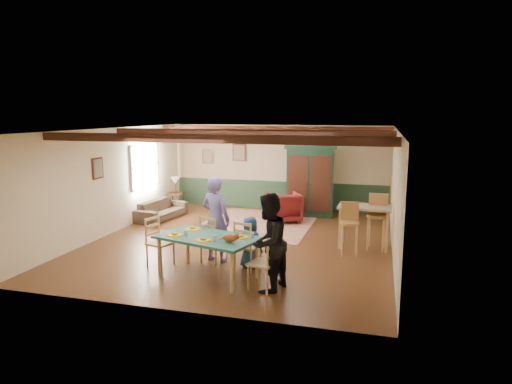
% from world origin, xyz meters
% --- Properties ---
extents(floor, '(8.00, 8.00, 0.00)m').
position_xyz_m(floor, '(0.00, 0.00, 0.00)').
color(floor, '#462613').
rests_on(floor, ground).
extents(wall_back, '(7.00, 0.02, 2.70)m').
position_xyz_m(wall_back, '(0.00, 4.00, 1.35)').
color(wall_back, beige).
rests_on(wall_back, floor).
extents(wall_left, '(0.02, 8.00, 2.70)m').
position_xyz_m(wall_left, '(-3.50, 0.00, 1.35)').
color(wall_left, beige).
rests_on(wall_left, floor).
extents(wall_right, '(0.02, 8.00, 2.70)m').
position_xyz_m(wall_right, '(3.50, 0.00, 1.35)').
color(wall_right, beige).
rests_on(wall_right, floor).
extents(ceiling, '(7.00, 8.00, 0.02)m').
position_xyz_m(ceiling, '(0.00, 0.00, 2.70)').
color(ceiling, beige).
rests_on(ceiling, wall_back).
extents(wainscot_back, '(6.95, 0.03, 0.90)m').
position_xyz_m(wainscot_back, '(0.00, 3.98, 0.45)').
color(wainscot_back, '#1F3A27').
rests_on(wainscot_back, floor).
extents(ceiling_beam_front, '(6.95, 0.16, 0.16)m').
position_xyz_m(ceiling_beam_front, '(0.00, -2.30, 2.61)').
color(ceiling_beam_front, black).
rests_on(ceiling_beam_front, ceiling).
extents(ceiling_beam_mid, '(6.95, 0.16, 0.16)m').
position_xyz_m(ceiling_beam_mid, '(0.00, 0.40, 2.61)').
color(ceiling_beam_mid, black).
rests_on(ceiling_beam_mid, ceiling).
extents(ceiling_beam_back, '(6.95, 0.16, 0.16)m').
position_xyz_m(ceiling_beam_back, '(0.00, 3.00, 2.61)').
color(ceiling_beam_back, black).
rests_on(ceiling_beam_back, ceiling).
extents(window_left, '(0.06, 1.60, 1.30)m').
position_xyz_m(window_left, '(-3.47, 1.70, 1.55)').
color(window_left, white).
rests_on(window_left, wall_left).
extents(picture_left_wall, '(0.04, 0.42, 0.52)m').
position_xyz_m(picture_left_wall, '(-3.47, -0.60, 1.75)').
color(picture_left_wall, tan).
rests_on(picture_left_wall, wall_left).
extents(picture_back_a, '(0.45, 0.04, 0.55)m').
position_xyz_m(picture_back_a, '(-1.30, 3.97, 1.80)').
color(picture_back_a, tan).
rests_on(picture_back_a, wall_back).
extents(picture_back_b, '(0.38, 0.04, 0.48)m').
position_xyz_m(picture_back_b, '(-2.40, 3.97, 1.65)').
color(picture_back_b, tan).
rests_on(picture_back_b, wall_back).
extents(dining_table, '(2.11, 1.53, 0.79)m').
position_xyz_m(dining_table, '(0.08, -2.44, 0.39)').
color(dining_table, '#206655').
rests_on(dining_table, floor).
extents(dining_chair_far_left, '(0.55, 0.57, 1.00)m').
position_xyz_m(dining_chair_far_left, '(-0.12, -1.60, 0.50)').
color(dining_chair_far_left, tan).
rests_on(dining_chair_far_left, floor).
extents(dining_chair_far_right, '(0.55, 0.57, 1.00)m').
position_xyz_m(dining_chair_far_right, '(0.69, -1.83, 0.50)').
color(dining_chair_far_right, tan).
rests_on(dining_chair_far_right, floor).
extents(dining_chair_end_left, '(0.57, 0.55, 1.00)m').
position_xyz_m(dining_chair_end_left, '(-1.08, -2.11, 0.50)').
color(dining_chair_end_left, tan).
rests_on(dining_chair_end_left, floor).
extents(dining_chair_end_right, '(0.57, 0.55, 1.00)m').
position_xyz_m(dining_chair_end_right, '(1.24, -2.77, 0.50)').
color(dining_chair_end_right, tan).
rests_on(dining_chair_end_right, floor).
extents(person_man, '(0.75, 0.60, 1.81)m').
position_xyz_m(person_man, '(-0.09, -1.52, 0.91)').
color(person_man, '#7363AB').
rests_on(person_man, floor).
extents(person_woman, '(0.86, 0.99, 1.73)m').
position_xyz_m(person_woman, '(1.34, -2.80, 0.87)').
color(person_woman, black).
rests_on(person_woman, floor).
extents(person_child, '(0.59, 0.46, 1.06)m').
position_xyz_m(person_child, '(0.71, -1.75, 0.53)').
color(person_child, navy).
rests_on(person_child, floor).
extents(cat, '(0.40, 0.24, 0.19)m').
position_xyz_m(cat, '(0.61, -2.70, 0.88)').
color(cat, '#BA4D20').
rests_on(cat, dining_table).
extents(place_setting_near_left, '(0.49, 0.42, 0.11)m').
position_xyz_m(place_setting_near_left, '(-0.55, -2.54, 0.84)').
color(place_setting_near_left, yellow).
rests_on(place_setting_near_left, dining_table).
extents(place_setting_near_center, '(0.49, 0.42, 0.11)m').
position_xyz_m(place_setting_near_center, '(0.11, -2.72, 0.84)').
color(place_setting_near_center, yellow).
rests_on(place_setting_near_center, dining_table).
extents(place_setting_far_left, '(0.49, 0.42, 0.11)m').
position_xyz_m(place_setting_far_left, '(-0.40, -2.03, 0.84)').
color(place_setting_far_left, yellow).
rests_on(place_setting_far_left, dining_table).
extents(place_setting_far_right, '(0.49, 0.42, 0.11)m').
position_xyz_m(place_setting_far_right, '(0.71, -2.35, 0.84)').
color(place_setting_far_right, yellow).
rests_on(place_setting_far_right, dining_table).
extents(area_rug, '(3.05, 3.60, 0.01)m').
position_xyz_m(area_rug, '(-0.09, 1.83, 0.01)').
color(area_rug, '#C8B591').
rests_on(area_rug, floor).
extents(armoire, '(1.55, 0.72, 2.13)m').
position_xyz_m(armoire, '(1.16, 3.22, 1.07)').
color(armoire, black).
rests_on(armoire, floor).
extents(armchair, '(1.23, 1.24, 0.85)m').
position_xyz_m(armchair, '(0.55, 2.27, 0.42)').
color(armchair, '#440D11').
rests_on(armchair, floor).
extents(sofa, '(0.93, 1.93, 0.54)m').
position_xyz_m(sofa, '(-3.01, 1.75, 0.27)').
color(sofa, '#382D23').
rests_on(sofa, floor).
extents(end_table, '(0.48, 0.48, 0.56)m').
position_xyz_m(end_table, '(-3.11, 2.93, 0.28)').
color(end_table, black).
rests_on(end_table, floor).
extents(table_lamp, '(0.29, 0.29, 0.51)m').
position_xyz_m(table_lamp, '(-3.11, 2.93, 0.81)').
color(table_lamp, '#C7B981').
rests_on(table_lamp, end_table).
extents(counter_table, '(1.21, 0.74, 0.99)m').
position_xyz_m(counter_table, '(2.86, 0.28, 0.49)').
color(counter_table, beige).
rests_on(counter_table, floor).
extents(bar_stool_left, '(0.46, 0.50, 1.15)m').
position_xyz_m(bar_stool_left, '(2.57, -0.36, 0.58)').
color(bar_stool_left, '#AD7B43').
rests_on(bar_stool_left, floor).
extents(bar_stool_right, '(0.50, 0.54, 1.27)m').
position_xyz_m(bar_stool_right, '(3.13, 0.22, 0.63)').
color(bar_stool_right, '#AD7B43').
rests_on(bar_stool_right, floor).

